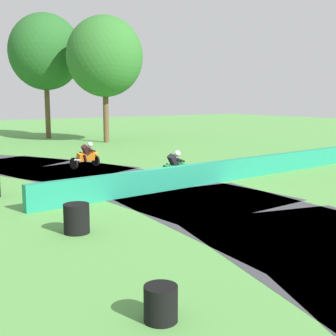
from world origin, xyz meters
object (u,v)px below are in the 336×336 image
at_px(motorcycle_lead_green, 175,167).
at_px(tire_stack_near, 161,303).
at_px(motorcycle_chase_orange, 87,155).
at_px(tire_stack_mid_a, 77,218).

relative_size(motorcycle_lead_green, tire_stack_near, 2.80).
relative_size(motorcycle_lead_green, motorcycle_chase_orange, 0.98).
relative_size(motorcycle_lead_green, tire_stack_mid_a, 2.10).
xyz_separation_m(tire_stack_near, tire_stack_mid_a, (0.98, 5.36, 0.10)).
bearing_deg(tire_stack_near, motorcycle_lead_green, 52.28).
distance_m(motorcycle_chase_orange, tire_stack_near, 17.01).
height_order(motorcycle_lead_green, tire_stack_near, motorcycle_lead_green).
bearing_deg(motorcycle_chase_orange, motorcycle_lead_green, -79.07).
xyz_separation_m(motorcycle_chase_orange, tire_stack_mid_a, (-5.37, -10.42, -0.24)).
height_order(motorcycle_lead_green, tire_stack_mid_a, motorcycle_lead_green).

